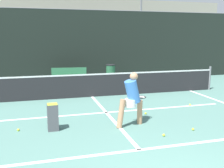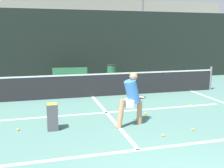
{
  "view_description": "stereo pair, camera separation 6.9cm",
  "coord_description": "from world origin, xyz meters",
  "views": [
    {
      "loc": [
        -2.01,
        -2.62,
        2.43
      ],
      "look_at": [
        0.16,
        5.18,
        0.95
      ],
      "focal_mm": 42.0,
      "sensor_mm": 36.0,
      "label": 1
    },
    {
      "loc": [
        -1.94,
        -2.64,
        2.43
      ],
      "look_at": [
        0.16,
        5.18,
        0.95
      ],
      "focal_mm": 42.0,
      "sensor_mm": 36.0,
      "label": 2
    }
  ],
  "objects": [
    {
      "name": "tennis_ball_scattered_7",
      "position": [
        -1.51,
        5.99,
        0.03
      ],
      "size": [
        0.07,
        0.07,
        0.07
      ],
      "primitive_type": "sphere",
      "color": "#D1E033",
      "rests_on": "ground"
    },
    {
      "name": "building_far",
      "position": [
        0.0,
        25.34,
        3.09
      ],
      "size": [
        36.0,
        2.4,
        6.18
      ],
      "primitive_type": "cube",
      "color": "gray",
      "rests_on": "ground"
    },
    {
      "name": "net",
      "position": [
        0.0,
        7.61,
        0.51
      ],
      "size": [
        11.09,
        0.09,
        1.07
      ],
      "color": "slate",
      "rests_on": "ground"
    },
    {
      "name": "courtside_bench",
      "position": [
        -0.59,
        10.58,
        0.47
      ],
      "size": [
        1.79,
        0.58,
        0.86
      ],
      "rotation": [
        0.0,
        0.0,
        -0.11
      ],
      "color": "#33724C",
      "rests_on": "ground"
    },
    {
      "name": "tennis_ball_scattered_1",
      "position": [
        -2.62,
        4.28,
        0.03
      ],
      "size": [
        0.07,
        0.07,
        0.07
      ],
      "primitive_type": "sphere",
      "color": "#D1E033",
      "rests_on": "ground"
    },
    {
      "name": "court_center_mark",
      "position": [
        0.0,
        4.98,
        0.0
      ],
      "size": [
        0.1,
        5.26,
        0.01
      ],
      "primitive_type": "cube",
      "color": "white",
      "rests_on": "ground"
    },
    {
      "name": "tennis_ball_scattered_5",
      "position": [
        1.15,
        4.76,
        0.03
      ],
      "size": [
        0.07,
        0.07,
        0.07
      ],
      "primitive_type": "sphere",
      "color": "#D1E033",
      "rests_on": "ground"
    },
    {
      "name": "ball_hopper",
      "position": [
        -1.74,
        4.11,
        0.37
      ],
      "size": [
        0.28,
        0.28,
        0.71
      ],
      "color": "#4C4C51",
      "rests_on": "ground"
    },
    {
      "name": "tennis_ball_scattered_0",
      "position": [
        0.86,
        2.93,
        0.03
      ],
      "size": [
        0.07,
        0.07,
        0.07
      ],
      "primitive_type": "sphere",
      "color": "#D1E033",
      "rests_on": "ground"
    },
    {
      "name": "tennis_ball_scattered_2",
      "position": [
        1.79,
        3.1,
        0.03
      ],
      "size": [
        0.07,
        0.07,
        0.07
      ],
      "primitive_type": "sphere",
      "color": "#D1E033",
      "rests_on": "ground"
    },
    {
      "name": "trash_bin",
      "position": [
        1.55,
        10.44,
        0.49
      ],
      "size": [
        0.48,
        0.48,
        0.98
      ],
      "color": "#28603D",
      "rests_on": "ground"
    },
    {
      "name": "court_service_line",
      "position": [
        0.0,
        5.29,
        0.0
      ],
      "size": [
        8.25,
        0.1,
        0.01
      ],
      "primitive_type": "cube",
      "color": "white",
      "rests_on": "ground"
    },
    {
      "name": "court_baseline_near",
      "position": [
        0.0,
        2.35,
        0.0
      ],
      "size": [
        11.0,
        0.1,
        0.01
      ],
      "primitive_type": "cube",
      "color": "white",
      "rests_on": "ground"
    },
    {
      "name": "fence_back",
      "position": [
        0.0,
        11.48,
        1.91
      ],
      "size": [
        24.0,
        0.06,
        3.83
      ],
      "color": "black",
      "rests_on": "ground"
    },
    {
      "name": "player_practicing",
      "position": [
        0.37,
        3.92,
        0.79
      ],
      "size": [
        1.08,
        0.76,
        1.48
      ],
      "rotation": [
        0.0,
        0.0,
        0.26
      ],
      "color": "tan",
      "rests_on": "ground"
    },
    {
      "name": "parked_car",
      "position": [
        4.42,
        15.86,
        0.64
      ],
      "size": [
        1.85,
        4.41,
        1.52
      ],
      "color": "navy",
      "rests_on": "ground"
    },
    {
      "name": "tennis_ball_scattered_3",
      "position": [
        3.08,
        5.32,
        0.03
      ],
      "size": [
        0.07,
        0.07,
        0.07
      ],
      "primitive_type": "sphere",
      "color": "#D1E033",
      "rests_on": "ground"
    }
  ]
}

